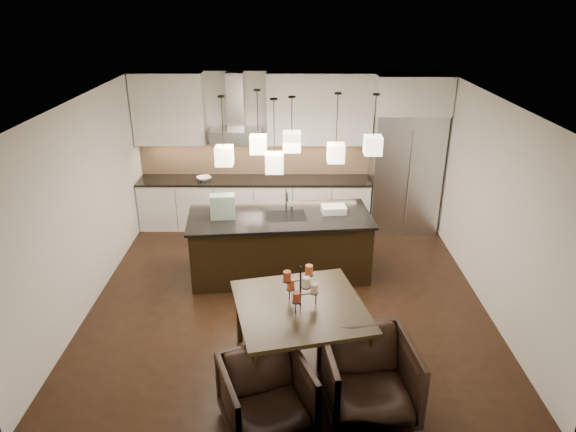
{
  "coord_description": "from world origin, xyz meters",
  "views": [
    {
      "loc": [
        0.01,
        -6.44,
        4.02
      ],
      "look_at": [
        0.0,
        0.2,
        1.15
      ],
      "focal_mm": 32.0,
      "sensor_mm": 36.0,
      "label": 1
    }
  ],
  "objects_px": {
    "refrigerator": "(404,172)",
    "dining_table": "(300,336)",
    "armchair_left": "(266,397)",
    "armchair_right": "(368,378)",
    "island_body": "(280,246)"
  },
  "relations": [
    {
      "from": "refrigerator",
      "to": "dining_table",
      "type": "distance_m",
      "value": 4.47
    },
    {
      "from": "dining_table",
      "to": "armchair_right",
      "type": "bearing_deg",
      "value": -58.69
    },
    {
      "from": "armchair_left",
      "to": "armchair_right",
      "type": "xyz_separation_m",
      "value": [
        1.03,
        0.24,
        0.04
      ]
    },
    {
      "from": "refrigerator",
      "to": "dining_table",
      "type": "relative_size",
      "value": 1.54
    },
    {
      "from": "island_body",
      "to": "armchair_right",
      "type": "distance_m",
      "value": 3.06
    },
    {
      "from": "island_body",
      "to": "dining_table",
      "type": "bearing_deg",
      "value": -88.63
    },
    {
      "from": "island_body",
      "to": "dining_table",
      "type": "height_order",
      "value": "island_body"
    },
    {
      "from": "dining_table",
      "to": "armchair_left",
      "type": "relative_size",
      "value": 1.65
    },
    {
      "from": "refrigerator",
      "to": "armchair_right",
      "type": "distance_m",
      "value": 4.89
    },
    {
      "from": "dining_table",
      "to": "armchair_right",
      "type": "relative_size",
      "value": 1.5
    },
    {
      "from": "refrigerator",
      "to": "armchair_right",
      "type": "bearing_deg",
      "value": -105.26
    },
    {
      "from": "refrigerator",
      "to": "dining_table",
      "type": "bearing_deg",
      "value": -116.28
    },
    {
      "from": "island_body",
      "to": "dining_table",
      "type": "distance_m",
      "value": 2.22
    },
    {
      "from": "refrigerator",
      "to": "armchair_left",
      "type": "bearing_deg",
      "value": -115.17
    },
    {
      "from": "refrigerator",
      "to": "island_body",
      "type": "bearing_deg",
      "value": -141.65
    }
  ]
}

